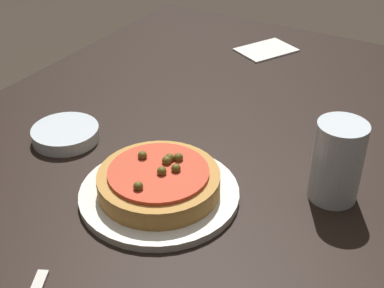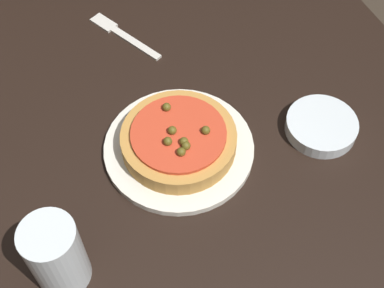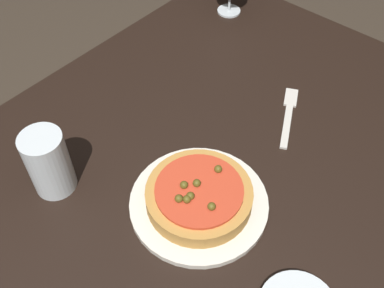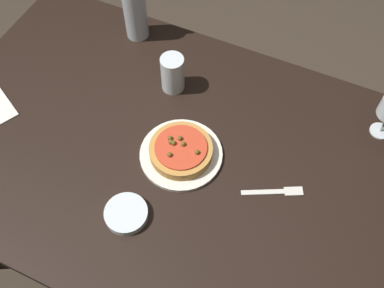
% 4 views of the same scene
% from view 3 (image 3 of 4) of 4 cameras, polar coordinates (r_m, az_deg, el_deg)
% --- Properties ---
extents(dining_table, '(1.42, 0.95, 0.77)m').
position_cam_3_polar(dining_table, '(0.84, -2.06, -13.70)').
color(dining_table, black).
rests_on(dining_table, ground_plane).
extents(dinner_plate, '(0.24, 0.24, 0.01)m').
position_cam_3_polar(dinner_plate, '(0.79, 0.62, -7.31)').
color(dinner_plate, silver).
rests_on(dinner_plate, dining_table).
extents(pizza, '(0.18, 0.18, 0.05)m').
position_cam_3_polar(pizza, '(0.77, 0.63, -6.34)').
color(pizza, '#BC843D').
rests_on(pizza, dinner_plate).
extents(water_cup, '(0.07, 0.07, 0.13)m').
position_cam_3_polar(water_cup, '(0.80, -17.75, -2.28)').
color(water_cup, silver).
rests_on(water_cup, dining_table).
extents(fork, '(0.16, 0.10, 0.00)m').
position_cam_3_polar(fork, '(0.95, 12.16, 3.85)').
color(fork, beige).
rests_on(fork, dining_table).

